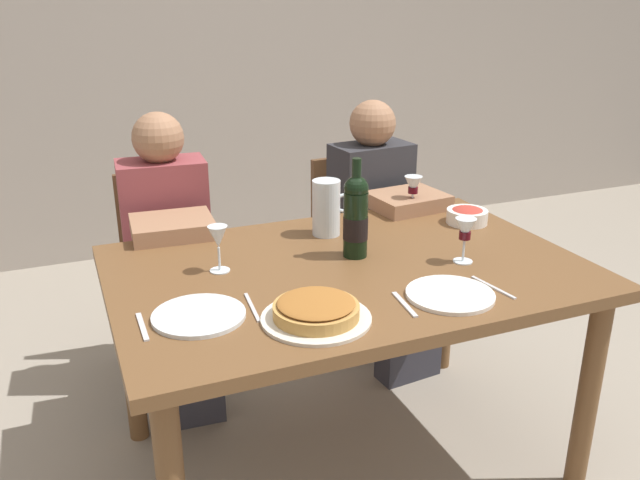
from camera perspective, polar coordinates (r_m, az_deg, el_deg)
ground_plane at (r=2.51m, az=2.20°, el=-18.44°), size 8.00×8.00×0.00m
back_wall at (r=4.24m, az=-11.71°, el=17.79°), size 8.00×0.10×2.80m
dining_table at (r=2.15m, az=2.44°, el=-4.52°), size 1.50×1.00×0.76m
wine_bottle at (r=2.15m, az=3.12°, el=2.07°), size 0.08×0.08×0.33m
water_pitcher at (r=2.36m, az=0.57°, el=2.55°), size 0.15×0.10×0.20m
baked_tart at (r=1.76m, az=-0.34°, el=-6.17°), size 0.30×0.30×0.06m
salad_bowl at (r=2.56m, az=12.65°, el=2.13°), size 0.16×0.16×0.06m
wine_glass_left_diner at (r=2.16m, az=12.48°, el=0.74°), size 0.07×0.07×0.15m
wine_glass_right_diner at (r=2.06m, az=-8.84°, el=0.08°), size 0.06×0.06×0.15m
wine_glass_centre at (r=2.63m, az=8.08°, el=4.59°), size 0.07×0.07×0.15m
dinner_plate_left_setting at (r=1.82m, az=-10.48°, el=-6.45°), size 0.25×0.25×0.01m
dinner_plate_right_setting at (r=1.94m, az=11.23°, el=-4.66°), size 0.26×0.26×0.01m
fork_left_setting at (r=1.80m, az=-15.16°, el=-7.27°), size 0.01×0.16×0.00m
knife_left_setting at (r=1.85m, az=-5.91°, el=-5.81°), size 0.03×0.18×0.00m
knife_right_setting at (r=2.02m, az=14.79°, el=-3.99°), size 0.03×0.18×0.00m
spoon_right_setting at (r=1.87m, az=7.35°, el=-5.56°), size 0.03×0.16×0.00m
chair_left at (r=2.91m, az=-13.23°, el=-1.83°), size 0.42×0.42×0.87m
diner_left at (r=2.65m, az=-12.83°, el=-1.29°), size 0.35×0.52×1.16m
chair_right at (r=3.11m, az=3.16°, el=0.20°), size 0.44×0.44×0.87m
diner_right at (r=2.88m, az=5.56°, el=0.96°), size 0.37×0.53×1.16m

